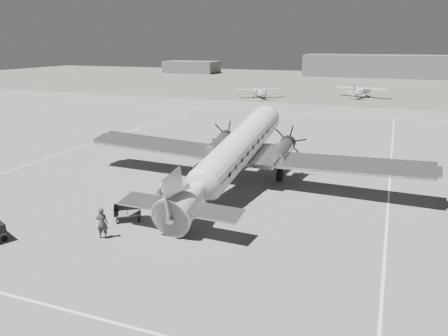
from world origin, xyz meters
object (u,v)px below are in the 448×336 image
at_px(shed_secondary, 192,67).
at_px(ramp_agent, 160,200).
at_px(hangar_main, 374,66).
at_px(light_plane_left, 259,93).
at_px(baggage_cart_near, 128,213).
at_px(ground_crew, 102,223).
at_px(passenger, 164,195).
at_px(dc3_airliner, 234,155).
at_px(light_plane_right, 362,92).

relative_size(shed_secondary, ramp_agent, 11.04).
relative_size(hangar_main, light_plane_left, 4.55).
bearing_deg(baggage_cart_near, ramp_agent, 26.06).
distance_m(hangar_main, shed_secondary, 60.22).
distance_m(baggage_cart_near, ground_crew, 2.67).
relative_size(ramp_agent, passenger, 0.86).
xyz_separation_m(dc3_airliner, light_plane_right, (4.48, 60.87, -1.53)).
distance_m(hangar_main, light_plane_right, 56.54).
height_order(shed_secondary, passenger, shed_secondary).
height_order(light_plane_left, light_plane_right, light_plane_right).
bearing_deg(ground_crew, hangar_main, -111.78).
relative_size(light_plane_left, light_plane_right, 0.89).
bearing_deg(hangar_main, dc3_airliner, -91.82).
bearing_deg(ground_crew, shed_secondary, -85.26).
bearing_deg(ramp_agent, shed_secondary, 35.13).
distance_m(light_plane_left, ramp_agent, 59.91).
bearing_deg(passenger, hangar_main, -4.46).
relative_size(shed_secondary, baggage_cart_near, 10.59).
distance_m(baggage_cart_near, ramp_agent, 2.33).
relative_size(ground_crew, passenger, 0.94).
relative_size(ground_crew, ramp_agent, 1.08).
xyz_separation_m(shed_secondary, light_plane_right, (60.75, -51.50, -0.92)).
bearing_deg(light_plane_right, ramp_agent, -78.53).
xyz_separation_m(hangar_main, ground_crew, (-7.69, -127.76, -2.42)).
height_order(light_plane_right, baggage_cart_near, light_plane_right).
distance_m(dc3_airliner, light_plane_left, 54.93).
height_order(ground_crew, ramp_agent, ground_crew).
relative_size(light_plane_left, passenger, 4.89).
relative_size(light_plane_right, baggage_cart_near, 6.12).
height_order(baggage_cart_near, ground_crew, ground_crew).
bearing_deg(dc3_airliner, ramp_agent, -114.34).
relative_size(light_plane_left, ramp_agent, 5.66).
height_order(shed_secondary, baggage_cart_near, shed_secondary).
bearing_deg(hangar_main, passenger, -93.09).
bearing_deg(hangar_main, light_plane_left, -105.37).
bearing_deg(baggage_cart_near, shed_secondary, 80.08).
relative_size(hangar_main, ramp_agent, 25.76).
relative_size(dc3_airliner, passenger, 14.52).
height_order(light_plane_right, passenger, light_plane_right).
relative_size(shed_secondary, dc3_airliner, 0.66).
height_order(dc3_airliner, passenger, dc3_airliner).
bearing_deg(ground_crew, baggage_cart_near, -105.84).
bearing_deg(shed_secondary, baggage_cart_near, -66.51).
bearing_deg(hangar_main, shed_secondary, -175.24).
bearing_deg(light_plane_right, passenger, -78.55).
height_order(dc3_airliner, ground_crew, dc3_airliner).
bearing_deg(dc3_airliner, shed_secondary, 119.00).
bearing_deg(light_plane_right, dc3_airliner, -76.41).
relative_size(light_plane_left, baggage_cart_near, 5.43).
height_order(hangar_main, baggage_cart_near, hangar_main).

